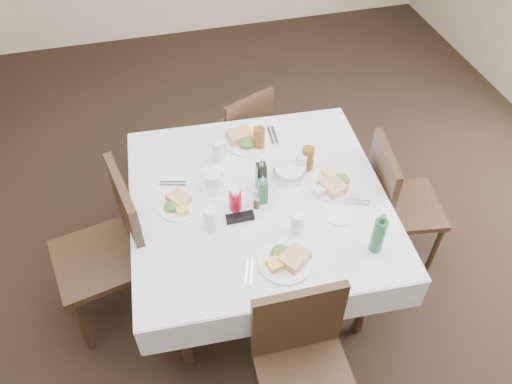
% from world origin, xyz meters
% --- Properties ---
extents(ground_plane, '(7.00, 7.00, 0.00)m').
position_xyz_m(ground_plane, '(0.00, 0.00, 0.00)').
color(ground_plane, black).
extents(room_shell, '(6.04, 7.04, 2.80)m').
position_xyz_m(room_shell, '(0.00, 0.00, 1.71)').
color(room_shell, '#B9AB94').
rests_on(room_shell, ground).
extents(dining_table, '(1.54, 1.54, 0.76)m').
position_xyz_m(dining_table, '(0.16, 0.06, 0.69)').
color(dining_table, black).
rests_on(dining_table, ground).
extents(chair_north, '(0.53, 0.53, 0.85)m').
position_xyz_m(chair_north, '(0.27, 0.98, 0.49)').
color(chair_north, black).
rests_on(chair_north, ground).
extents(chair_south, '(0.46, 0.46, 0.95)m').
position_xyz_m(chair_south, '(0.14, -0.84, 0.54)').
color(chair_south, black).
rests_on(chair_south, ground).
extents(chair_east, '(0.50, 0.50, 0.93)m').
position_xyz_m(chair_east, '(1.04, 0.04, 0.53)').
color(chair_east, black).
rests_on(chair_east, ground).
extents(chair_west, '(0.58, 0.58, 1.03)m').
position_xyz_m(chair_west, '(-0.69, 0.07, 0.59)').
color(chair_west, black).
rests_on(chair_west, ground).
extents(meal_north, '(0.30, 0.30, 0.06)m').
position_xyz_m(meal_north, '(0.20, 0.54, 0.79)').
color(meal_north, white).
rests_on(meal_north, dining_table).
extents(meal_south, '(0.28, 0.28, 0.06)m').
position_xyz_m(meal_south, '(0.18, -0.42, 0.79)').
color(meal_south, white).
rests_on(meal_south, dining_table).
extents(meal_east, '(0.28, 0.28, 0.06)m').
position_xyz_m(meal_east, '(0.61, 0.03, 0.79)').
color(meal_east, white).
rests_on(meal_east, dining_table).
extents(meal_west, '(0.23, 0.23, 0.05)m').
position_xyz_m(meal_west, '(-0.30, 0.10, 0.78)').
color(meal_west, white).
rests_on(meal_west, dining_table).
extents(side_plate_a, '(0.14, 0.14, 0.01)m').
position_xyz_m(side_plate_a, '(-0.05, 0.33, 0.77)').
color(side_plate_a, white).
rests_on(side_plate_a, dining_table).
extents(side_plate_b, '(0.15, 0.15, 0.01)m').
position_xyz_m(side_plate_b, '(0.55, -0.20, 0.77)').
color(side_plate_b, white).
rests_on(side_plate_b, dining_table).
extents(water_n, '(0.08, 0.08, 0.14)m').
position_xyz_m(water_n, '(0.00, 0.43, 0.83)').
color(water_n, silver).
rests_on(water_n, dining_table).
extents(water_s, '(0.07, 0.07, 0.13)m').
position_xyz_m(water_s, '(0.29, -0.24, 0.83)').
color(water_s, silver).
rests_on(water_s, dining_table).
extents(water_e, '(0.07, 0.07, 0.12)m').
position_xyz_m(water_e, '(0.46, 0.20, 0.82)').
color(water_e, silver).
rests_on(water_e, dining_table).
extents(water_w, '(0.08, 0.08, 0.14)m').
position_xyz_m(water_w, '(-0.14, -0.10, 0.83)').
color(water_w, silver).
rests_on(water_w, dining_table).
extents(iced_tea_a, '(0.07, 0.07, 0.15)m').
position_xyz_m(iced_tea_a, '(0.27, 0.47, 0.84)').
color(iced_tea_a, brown).
rests_on(iced_tea_a, dining_table).
extents(iced_tea_b, '(0.07, 0.07, 0.15)m').
position_xyz_m(iced_tea_b, '(0.50, 0.22, 0.84)').
color(iced_tea_b, brown).
rests_on(iced_tea_b, dining_table).
extents(bread_basket, '(0.19, 0.19, 0.06)m').
position_xyz_m(bread_basket, '(0.38, 0.18, 0.79)').
color(bread_basket, silver).
rests_on(bread_basket, dining_table).
extents(oil_cruet_dark, '(0.05, 0.05, 0.23)m').
position_xyz_m(oil_cruet_dark, '(0.19, 0.13, 0.86)').
color(oil_cruet_dark, black).
rests_on(oil_cruet_dark, dining_table).
extents(oil_cruet_green, '(0.05, 0.05, 0.20)m').
position_xyz_m(oil_cruet_green, '(0.17, 0.02, 0.85)').
color(oil_cruet_green, '#1F5F36').
rests_on(oil_cruet_green, dining_table).
extents(ketchup_bottle, '(0.07, 0.07, 0.15)m').
position_xyz_m(ketchup_bottle, '(0.01, 0.01, 0.83)').
color(ketchup_bottle, '#AB1222').
rests_on(ketchup_bottle, dining_table).
extents(salt_shaker, '(0.03, 0.03, 0.07)m').
position_xyz_m(salt_shaker, '(0.13, 0.02, 0.80)').
color(salt_shaker, white).
rests_on(salt_shaker, dining_table).
extents(pepper_shaker, '(0.03, 0.03, 0.08)m').
position_xyz_m(pepper_shaker, '(0.13, -0.02, 0.80)').
color(pepper_shaker, '#473423').
rests_on(pepper_shaker, dining_table).
extents(coffee_mug, '(0.15, 0.14, 0.11)m').
position_xyz_m(coffee_mug, '(-0.07, 0.20, 0.81)').
color(coffee_mug, white).
rests_on(coffee_mug, dining_table).
extents(sunglasses, '(0.16, 0.05, 0.03)m').
position_xyz_m(sunglasses, '(0.02, -0.08, 0.78)').
color(sunglasses, black).
rests_on(sunglasses, dining_table).
extents(green_bottle, '(0.07, 0.07, 0.25)m').
position_xyz_m(green_bottle, '(0.65, -0.45, 0.87)').
color(green_bottle, '#1F5F36').
rests_on(green_bottle, dining_table).
extents(sugar_caddy, '(0.11, 0.07, 0.05)m').
position_xyz_m(sugar_caddy, '(0.52, -0.00, 0.79)').
color(sugar_caddy, white).
rests_on(sugar_caddy, dining_table).
extents(cutlery_n, '(0.06, 0.18, 0.01)m').
position_xyz_m(cutlery_n, '(0.39, 0.56, 0.77)').
color(cutlery_n, silver).
rests_on(cutlery_n, dining_table).
extents(cutlery_s, '(0.09, 0.17, 0.01)m').
position_xyz_m(cutlery_s, '(-0.02, -0.43, 0.77)').
color(cutlery_s, silver).
rests_on(cutlery_s, dining_table).
extents(cutlery_e, '(0.18, 0.11, 0.01)m').
position_xyz_m(cutlery_e, '(0.67, -0.12, 0.77)').
color(cutlery_e, silver).
rests_on(cutlery_e, dining_table).
extents(cutlery_w, '(0.16, 0.08, 0.01)m').
position_xyz_m(cutlery_w, '(-0.30, 0.28, 0.77)').
color(cutlery_w, silver).
rests_on(cutlery_w, dining_table).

